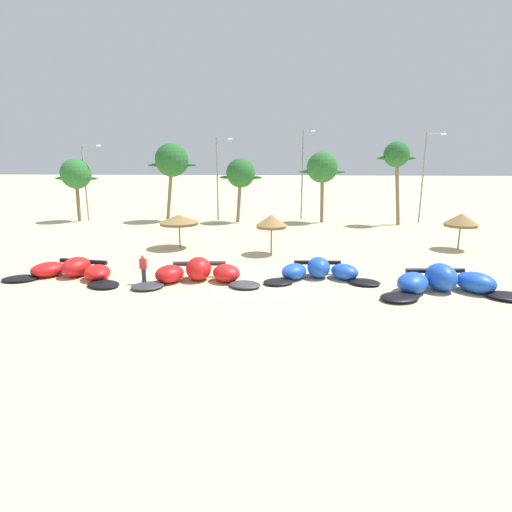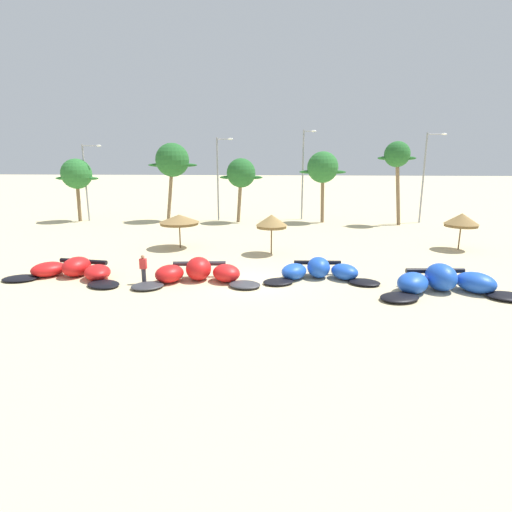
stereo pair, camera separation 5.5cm
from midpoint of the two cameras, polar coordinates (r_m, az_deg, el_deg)
The scene contains 18 objects.
ground_plane at distance 22.80m, azimuth -1.07°, elevation -3.62°, with size 260.00×260.00×0.00m, color beige.
kite_far_left at distance 25.72m, azimuth -24.21°, elevation -1.85°, with size 7.41×3.95×1.11m.
kite_left at distance 22.93m, azimuth -8.13°, elevation -2.36°, with size 7.20×3.66×1.30m.
kite_left_of_center at distance 23.51m, azimuth 8.72°, elevation -2.10°, with size 6.73×3.23×1.18m.
kite_center at distance 23.06m, azimuth 24.64°, elevation -3.32°, with size 7.72×3.91×1.39m.
beach_umbrella_near_van at distance 31.40m, azimuth -10.72°, elevation 5.00°, with size 3.00×3.00×2.55m.
beach_umbrella_middle at distance 28.86m, azimuth 2.10°, elevation 4.85°, with size 2.22×2.22×2.83m.
beach_umbrella_near_palms at distance 33.84m, azimuth 26.60°, elevation 4.52°, with size 2.44×2.44×2.73m.
person_near_kites at distance 23.08m, azimuth -15.45°, elevation -1.80°, with size 0.36×0.24×1.62m.
palm_leftmost at distance 47.60m, azimuth -23.80°, elevation 10.34°, with size 4.70×3.13×6.57m.
palm_left at distance 44.77m, azimuth -11.67°, elevation 12.86°, with size 5.23×3.49×8.15m.
palm_left_of_gap at distance 43.06m, azimuth -2.20°, elevation 11.37°, with size 4.48×2.99×6.61m.
palm_center_left at distance 43.47m, azimuth 9.17°, elevation 12.00°, with size 4.78×3.19×7.29m.
palm_center_right at distance 43.47m, azimuth 18.95°, elevation 12.98°, with size 3.74×2.49×8.23m.
lamppost_west at distance 47.55m, azimuth -22.53°, elevation 10.01°, with size 2.14×0.24×8.00m.
lamppost_west_center at distance 44.47m, azimuth -5.26°, elevation 11.19°, with size 1.78×0.24×8.69m.
lamppost_east_center at distance 45.35m, azimuth 6.55°, elevation 11.68°, with size 1.40×0.24×9.52m.
lamppost_east at distance 46.10m, azimuth 22.40°, elevation 10.61°, with size 2.00×0.24×9.09m.
Camera 1 is at (1.85, -21.69, 6.80)m, focal length 28.75 mm.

